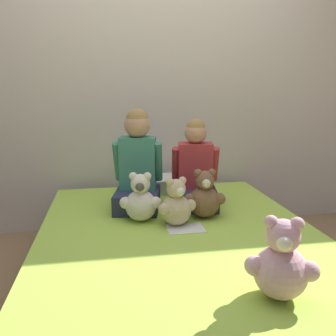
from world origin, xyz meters
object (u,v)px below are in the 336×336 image
(bed, at_px, (180,264))
(child_on_right, at_px, (195,171))
(teddy_bear_held_by_left_child, at_px, (141,201))
(teddy_bear_between_children, at_px, (176,205))
(teddy_bear_held_by_right_child, at_px, (204,197))
(sign_card, at_px, (185,228))
(teddy_bear_at_foot_of_bed, at_px, (281,264))
(pillow_at_headboard, at_px, (158,184))
(child_on_left, at_px, (138,167))

(bed, bearing_deg, child_on_right, 67.40)
(teddy_bear_held_by_left_child, bearing_deg, teddy_bear_between_children, -18.71)
(teddy_bear_held_by_right_child, height_order, teddy_bear_between_children, teddy_bear_held_by_right_child)
(teddy_bear_held_by_left_child, height_order, sign_card, teddy_bear_held_by_left_child)
(teddy_bear_held_by_left_child, relative_size, sign_card, 1.42)
(teddy_bear_at_foot_of_bed, xyz_separation_m, pillow_at_headboard, (-0.25, 1.52, -0.08))
(child_on_left, xyz_separation_m, teddy_bear_held_by_right_child, (0.39, -0.26, -0.15))
(teddy_bear_between_children, bearing_deg, sign_card, -78.28)
(child_on_left, relative_size, pillow_at_headboard, 1.10)
(teddy_bear_held_by_left_child, relative_size, teddy_bear_between_children, 1.05)
(bed, bearing_deg, teddy_bear_held_by_left_child, 130.56)
(child_on_right, distance_m, teddy_bear_held_by_right_child, 0.28)
(teddy_bear_between_children, xyz_separation_m, pillow_at_headboard, (-0.00, 0.72, -0.06))
(teddy_bear_between_children, bearing_deg, bed, -107.34)
(bed, xyz_separation_m, sign_card, (0.04, 0.05, 0.19))
(pillow_at_headboard, bearing_deg, teddy_bear_held_by_left_child, -107.53)
(teddy_bear_held_by_left_child, xyz_separation_m, teddy_bear_held_by_right_child, (0.39, -0.00, 0.00))
(bed, xyz_separation_m, child_on_right, (0.20, 0.49, 0.42))
(teddy_bear_between_children, bearing_deg, teddy_bear_at_foot_of_bed, -89.75)
(child_on_left, height_order, sign_card, child_on_left)
(bed, xyz_separation_m, teddy_bear_held_by_left_child, (-0.20, 0.23, 0.31))
(teddy_bear_between_children, bearing_deg, child_on_right, 44.15)
(child_on_right, distance_m, teddy_bear_at_foot_of_bed, 1.16)
(child_on_left, distance_m, teddy_bear_between_children, 0.44)
(bed, xyz_separation_m, teddy_bear_at_foot_of_bed, (0.25, -0.67, 0.32))
(teddy_bear_held_by_left_child, bearing_deg, teddy_bear_held_by_right_child, 8.44)
(bed, height_order, teddy_bear_held_by_right_child, teddy_bear_held_by_right_child)
(teddy_bear_held_by_right_child, bearing_deg, child_on_left, 150.86)
(teddy_bear_held_by_left_child, bearing_deg, child_on_right, 41.93)
(child_on_left, bearing_deg, child_on_right, 11.50)
(teddy_bear_between_children, height_order, teddy_bear_at_foot_of_bed, teddy_bear_at_foot_of_bed)
(child_on_right, distance_m, teddy_bear_held_by_left_child, 0.49)
(child_on_left, height_order, teddy_bear_at_foot_of_bed, child_on_left)
(bed, relative_size, teddy_bear_between_children, 7.19)
(teddy_bear_held_by_right_child, bearing_deg, bed, -126.04)
(teddy_bear_held_by_left_child, distance_m, pillow_at_headboard, 0.65)
(child_on_left, distance_m, pillow_at_headboard, 0.46)
(child_on_left, height_order, teddy_bear_held_by_right_child, child_on_left)
(sign_card, bearing_deg, teddy_bear_between_children, 118.46)
(teddy_bear_held_by_right_child, bearing_deg, teddy_bear_held_by_left_child, -175.44)
(bed, relative_size, teddy_bear_at_foot_of_bed, 6.34)
(child_on_right, height_order, teddy_bear_at_foot_of_bed, child_on_right)
(child_on_right, bearing_deg, teddy_bear_held_by_left_child, -137.51)
(child_on_left, relative_size, teddy_bear_held_by_right_child, 2.15)
(child_on_left, height_order, child_on_right, child_on_left)
(teddy_bear_between_children, relative_size, pillow_at_headboard, 0.48)
(child_on_right, xyz_separation_m, teddy_bear_held_by_left_child, (-0.40, -0.26, -0.11))
(bed, relative_size, child_on_left, 3.12)
(teddy_bear_between_children, height_order, sign_card, teddy_bear_between_children)
(teddy_bear_held_by_right_child, distance_m, teddy_bear_at_foot_of_bed, 0.90)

